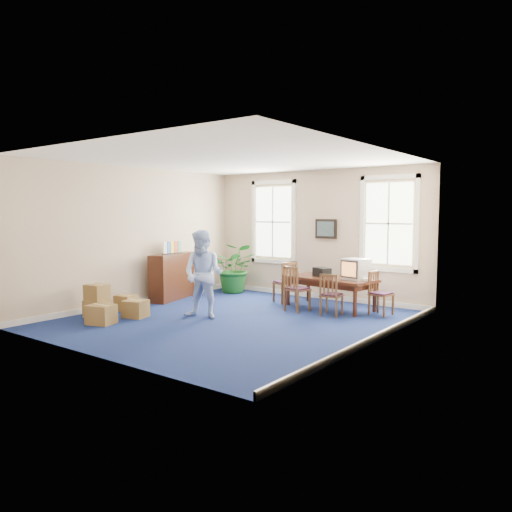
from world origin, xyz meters
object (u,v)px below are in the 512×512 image
Objects in this scene: cardboard_boxes at (106,300)px; chair_near_left at (297,289)px; credenza at (172,276)px; potted_plant at (235,268)px; conference_table at (330,293)px; man at (203,274)px; crt_tv at (356,269)px.

chair_near_left is at bearing 46.26° from cardboard_boxes.
credenza is 1.84m from potted_plant.
man is at bearing -113.22° from conference_table.
credenza is at bearing 135.50° from man.
man is at bearing -61.95° from potted_plant.
crt_tv is at bearing 13.27° from conference_table.
chair_near_left is 0.80× the size of cardboard_boxes.
credenza reaches higher than conference_table.
credenza is at bearing -150.22° from crt_tv.
credenza is (-2.16, 1.19, -0.31)m from man.
credenza is 1.13× the size of potted_plant.
conference_table is 3.81× the size of crt_tv.
chair_near_left is at bearing -5.40° from credenza.
credenza is (-4.32, -1.34, -0.34)m from crt_tv.
man is 2.49m from credenza.
conference_table is at bearing -8.17° from potted_plant.
chair_near_left is (-0.42, -0.70, 0.14)m from conference_table.
crt_tv is 0.55× the size of chair_near_left.
cardboard_boxes is (-3.82, -3.67, -0.57)m from crt_tv.
chair_near_left is (-1.03, -0.75, -0.43)m from crt_tv.
man is at bearing 34.55° from cardboard_boxes.
chair_near_left is 0.55× the size of man.
man is 1.35× the size of potted_plant.
potted_plant reaches higher than cardboard_boxes.
cardboard_boxes is at bearing -91.47° from potted_plant.
chair_near_left is 0.66× the size of credenza.
man is 2.09m from cardboard_boxes.
potted_plant is at bearing -12.09° from chair_near_left.
crt_tv reaches higher than conference_table.
potted_plant is at bearing 55.29° from credenza.
cardboard_boxes is (-3.21, -3.62, 0.00)m from conference_table.
potted_plant is (-3.11, 0.45, 0.31)m from conference_table.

